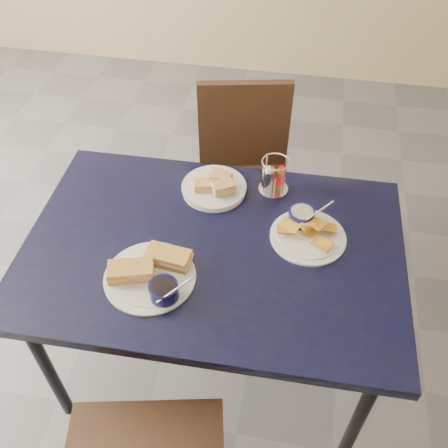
% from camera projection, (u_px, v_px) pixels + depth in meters
% --- Properties ---
extents(ground, '(6.00, 6.00, 0.00)m').
position_uv_depth(ground, '(165.00, 349.00, 2.23)').
color(ground, '#545459').
rests_on(ground, ground).
extents(dining_table, '(1.27, 0.86, 0.75)m').
position_uv_depth(dining_table, '(213.00, 258.00, 1.70)').
color(dining_table, black).
rests_on(dining_table, ground).
extents(chair_far, '(0.49, 0.48, 0.88)m').
position_uv_depth(chair_far, '(248.00, 166.00, 2.32)').
color(chair_far, black).
rests_on(chair_far, ground).
extents(sandwich_plate, '(0.31, 0.29, 0.12)m').
position_uv_depth(sandwich_plate, '(152.00, 273.00, 1.55)').
color(sandwich_plate, white).
rests_on(sandwich_plate, dining_table).
extents(plantain_plate, '(0.26, 0.26, 0.12)m').
position_uv_depth(plantain_plate, '(306.00, 228.00, 1.69)').
color(plantain_plate, white).
rests_on(plantain_plate, dining_table).
extents(bread_basket, '(0.23, 0.23, 0.07)m').
position_uv_depth(bread_basket, '(215.00, 187.00, 1.83)').
color(bread_basket, white).
rests_on(bread_basket, dining_table).
extents(condiment_caddy, '(0.11, 0.11, 0.14)m').
position_uv_depth(condiment_caddy, '(273.00, 178.00, 1.81)').
color(condiment_caddy, silver).
rests_on(condiment_caddy, dining_table).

